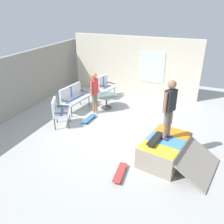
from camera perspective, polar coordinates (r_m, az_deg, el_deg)
The scene contains 13 objects.
ground_plane at distance 8.23m, azimuth 0.25°, elevation -4.49°, with size 12.00×12.00×0.10m, color #B2B2AD.
back_wall_cinderblock at distance 9.85m, azimuth -21.95°, elevation 6.30°, with size 9.00×0.20×2.27m.
house_facade at distance 11.22m, azimuth 5.42°, elevation 11.21°, with size 0.23×6.00×2.65m.
skate_ramp at distance 6.74m, azimuth 12.94°, elevation -9.01°, with size 1.89×2.11×0.63m.
patio_bench at distance 9.53m, azimuth -9.43°, elevation 3.89°, with size 1.31×0.70×1.02m.
patio_chair_near_house at distance 10.71m, azimuth -1.69°, elevation 6.65°, with size 0.71×0.66×1.02m.
patio_chair_by_wall at distance 8.36m, azimuth -12.95°, elevation 0.41°, with size 0.80×0.77×1.02m.
patio_table at distance 9.66m, azimuth -1.39°, elevation 3.20°, with size 0.90×0.90×0.57m.
person_watching at distance 9.04m, azimuth -4.30°, elevation 5.29°, with size 0.48×0.27×1.65m.
person_skater at distance 6.23m, azimuth 13.83°, elevation 1.43°, with size 0.44×0.34×1.66m.
skateboard_by_bench at distance 8.79m, azimuth -5.60°, elevation -1.57°, with size 0.81×0.23×0.10m.
skateboard_spare at distance 6.19m, azimuth 1.95°, elevation -14.50°, with size 0.82×0.28×0.10m.
skateboard_on_ramp at distance 6.41m, azimuth 10.44°, elevation -6.41°, with size 0.82×0.32×0.10m.
Camera 1 is at (-6.61, -2.70, 4.05)m, focal length 37.59 mm.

